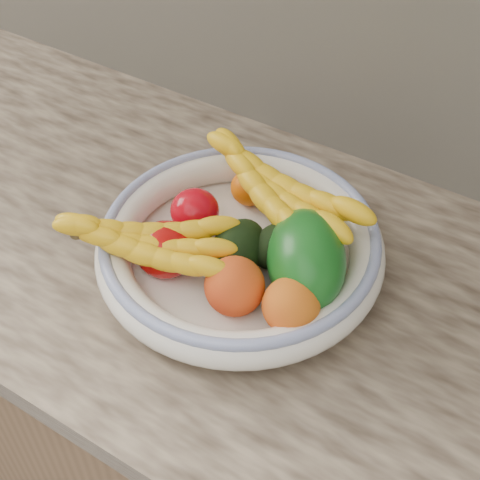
% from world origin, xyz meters
% --- Properties ---
extents(kitchen_counter, '(2.44, 0.66, 1.40)m').
position_xyz_m(kitchen_counter, '(0.00, 1.69, 0.46)').
color(kitchen_counter, brown).
rests_on(kitchen_counter, ground).
extents(fruit_bowl, '(0.39, 0.39, 0.08)m').
position_xyz_m(fruit_bowl, '(0.00, 1.66, 0.95)').
color(fruit_bowl, white).
rests_on(fruit_bowl, kitchen_counter).
extents(clementine_back_left, '(0.07, 0.07, 0.05)m').
position_xyz_m(clementine_back_left, '(-0.05, 1.76, 0.95)').
color(clementine_back_left, '#E86604').
rests_on(clementine_back_left, fruit_bowl).
extents(clementine_back_right, '(0.06, 0.06, 0.04)m').
position_xyz_m(clementine_back_right, '(0.01, 1.77, 0.95)').
color(clementine_back_right, '#E16304').
rests_on(clementine_back_right, fruit_bowl).
extents(tomato_left, '(0.08, 0.08, 0.06)m').
position_xyz_m(tomato_left, '(-0.08, 1.67, 0.96)').
color(tomato_left, '#C10513').
rests_on(tomato_left, fruit_bowl).
extents(tomato_near_left, '(0.09, 0.09, 0.07)m').
position_xyz_m(tomato_near_left, '(-0.07, 1.59, 0.96)').
color(tomato_near_left, '#A80807').
rests_on(tomato_near_left, fruit_bowl).
extents(avocado_center, '(0.08, 0.11, 0.07)m').
position_xyz_m(avocado_center, '(0.01, 1.64, 0.96)').
color(avocado_center, black).
rests_on(avocado_center, fruit_bowl).
extents(avocado_right, '(0.10, 0.11, 0.06)m').
position_xyz_m(avocado_right, '(0.05, 1.68, 0.96)').
color(avocado_right, black).
rests_on(avocado_right, fruit_bowl).
extents(green_mango, '(0.19, 0.20, 0.13)m').
position_xyz_m(green_mango, '(0.10, 1.66, 0.98)').
color(green_mango, '#0F5315').
rests_on(green_mango, fruit_bowl).
extents(peach_front, '(0.09, 0.09, 0.08)m').
position_xyz_m(peach_front, '(0.04, 1.58, 0.97)').
color(peach_front, orange).
rests_on(peach_front, fruit_bowl).
extents(peach_right, '(0.09, 0.09, 0.07)m').
position_xyz_m(peach_right, '(0.12, 1.59, 0.97)').
color(peach_right, orange).
rests_on(peach_right, fruit_bowl).
extents(banana_bunch_back, '(0.32, 0.20, 0.08)m').
position_xyz_m(banana_bunch_back, '(0.01, 1.73, 0.99)').
color(banana_bunch_back, yellow).
rests_on(banana_bunch_back, fruit_bowl).
extents(banana_bunch_front, '(0.27, 0.20, 0.07)m').
position_xyz_m(banana_bunch_front, '(-0.09, 1.57, 0.98)').
color(banana_bunch_front, yellow).
rests_on(banana_bunch_front, fruit_bowl).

